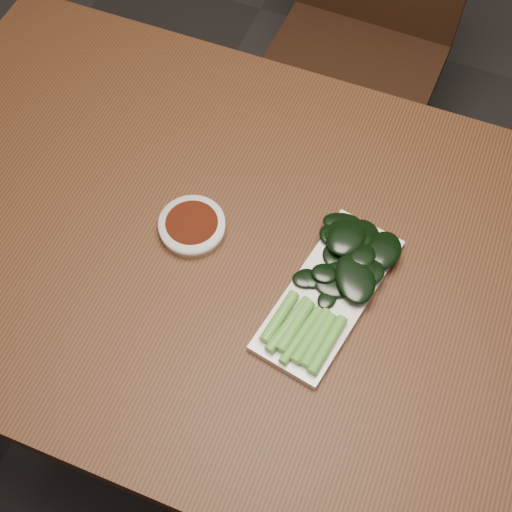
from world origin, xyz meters
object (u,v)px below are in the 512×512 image
(table, at_px, (278,282))
(chair_far, at_px, (360,39))
(serving_plate, at_px, (329,294))
(gai_lan, at_px, (341,270))
(sauce_bowl, at_px, (192,226))

(table, xyz_separation_m, chair_far, (-0.09, 0.80, -0.19))
(table, height_order, serving_plate, serving_plate)
(table, height_order, gai_lan, gai_lan)
(chair_far, bearing_deg, sauce_bowl, -92.68)
(table, height_order, sauce_bowl, sauce_bowl)
(chair_far, xyz_separation_m, gai_lan, (0.18, -0.79, 0.29))
(sauce_bowl, relative_size, gai_lan, 0.37)
(chair_far, bearing_deg, gai_lan, -75.16)
(serving_plate, bearing_deg, table, 161.62)
(serving_plate, bearing_deg, gai_lan, 82.17)
(sauce_bowl, height_order, gai_lan, gai_lan)
(table, distance_m, gai_lan, 0.14)
(table, xyz_separation_m, gai_lan, (0.10, 0.01, 0.10))
(chair_far, relative_size, gai_lan, 3.14)
(table, relative_size, serving_plate, 4.67)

